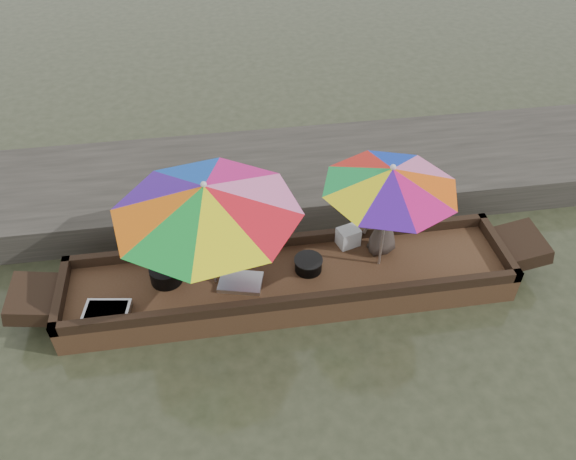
{
  "coord_description": "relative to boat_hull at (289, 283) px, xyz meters",
  "views": [
    {
      "loc": [
        -0.78,
        -4.97,
        5.5
      ],
      "look_at": [
        0.0,
        0.1,
        1.0
      ],
      "focal_mm": 35.0,
      "sensor_mm": 36.0,
      "label": 1
    }
  ],
  "objects": [
    {
      "name": "water",
      "position": [
        0.0,
        0.0,
        -0.17
      ],
      "size": [
        80.0,
        80.0,
        0.0
      ],
      "primitive_type": "plane",
      "color": "#2F3320",
      "rests_on": "ground"
    },
    {
      "name": "dock",
      "position": [
        0.0,
        2.2,
        0.08
      ],
      "size": [
        22.0,
        2.2,
        0.5
      ],
      "primitive_type": "cube",
      "color": "#2D2B26",
      "rests_on": "ground"
    },
    {
      "name": "boat_hull",
      "position": [
        0.0,
        0.0,
        0.0
      ],
      "size": [
        5.73,
        1.2,
        0.35
      ],
      "primitive_type": "cube",
      "color": "#412914",
      "rests_on": "water"
    },
    {
      "name": "cooking_pot",
      "position": [
        -1.54,
        0.12,
        0.28
      ],
      "size": [
        0.4,
        0.4,
        0.21
      ],
      "primitive_type": "cylinder",
      "color": "black",
      "rests_on": "boat_hull"
    },
    {
      "name": "tray_crayfish",
      "position": [
        -2.24,
        -0.36,
        0.22
      ],
      "size": [
        0.58,
        0.45,
        0.09
      ],
      "primitive_type": "cube",
      "rotation": [
        0.0,
        0.0,
        -0.15
      ],
      "color": "silver",
      "rests_on": "boat_hull"
    },
    {
      "name": "tray_scallop",
      "position": [
        -0.63,
        -0.09,
        0.21
      ],
      "size": [
        0.61,
        0.49,
        0.06
      ],
      "primitive_type": "cube",
      "rotation": [
        0.0,
        0.0,
        -0.25
      ],
      "color": "silver",
      "rests_on": "boat_hull"
    },
    {
      "name": "charcoal_grill",
      "position": [
        0.25,
        0.03,
        0.26
      ],
      "size": [
        0.35,
        0.35,
        0.16
      ],
      "primitive_type": "cylinder",
      "color": "black",
      "rests_on": "boat_hull"
    },
    {
      "name": "supply_bag",
      "position": [
        0.87,
        0.42,
        0.3
      ],
      "size": [
        0.33,
        0.29,
        0.26
      ],
      "primitive_type": "cube",
      "rotation": [
        0.0,
        0.0,
        0.29
      ],
      "color": "silver",
      "rests_on": "boat_hull"
    },
    {
      "name": "vendor",
      "position": [
        1.27,
        0.25,
        0.7
      ],
      "size": [
        0.59,
        0.47,
        1.05
      ],
      "primitive_type": "imported",
      "rotation": [
        0.0,
        0.0,
        3.42
      ],
      "color": "#3E342E",
      "rests_on": "boat_hull"
    },
    {
      "name": "umbrella_bow",
      "position": [
        -0.94,
        0.0,
        0.95
      ],
      "size": [
        2.59,
        2.59,
        1.55
      ],
      "primitive_type": null,
      "rotation": [
        0.0,
        0.0,
        -0.19
      ],
      "color": "pink",
      "rests_on": "boat_hull"
    },
    {
      "name": "umbrella_stern",
      "position": [
        1.18,
        0.0,
        0.95
      ],
      "size": [
        1.73,
        1.73,
        1.55
      ],
      "primitive_type": null,
      "rotation": [
        0.0,
        0.0,
        0.06
      ],
      "color": "pink",
      "rests_on": "boat_hull"
    }
  ]
}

